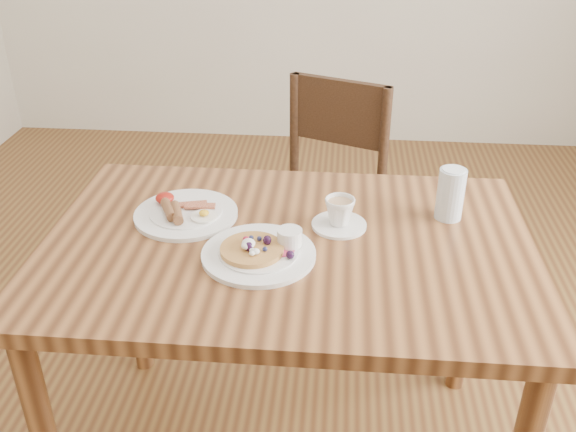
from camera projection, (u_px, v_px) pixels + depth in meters
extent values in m
cube|color=brown|center=(288.00, 248.00, 1.58)|extent=(1.20, 0.80, 0.04)
cylinder|color=brown|center=(468.00, 299.00, 2.02)|extent=(0.06, 0.06, 0.71)
cylinder|color=brown|center=(133.00, 282.00, 2.10)|extent=(0.06, 0.06, 0.71)
cube|color=#402717|center=(316.00, 209.00, 2.34)|extent=(0.55, 0.55, 0.04)
cylinder|color=#402717|center=(251.00, 274.00, 2.39)|extent=(0.04, 0.04, 0.43)
cylinder|color=#402717|center=(340.00, 300.00, 2.25)|extent=(0.04, 0.04, 0.43)
cylinder|color=#402717|center=(294.00, 230.00, 2.67)|extent=(0.04, 0.04, 0.43)
cylinder|color=#402717|center=(376.00, 251.00, 2.53)|extent=(0.04, 0.04, 0.43)
cylinder|color=#402717|center=(384.00, 146.00, 2.30)|extent=(0.04, 0.04, 0.43)
cylinder|color=#402717|center=(294.00, 129.00, 2.45)|extent=(0.04, 0.04, 0.43)
cube|color=#402717|center=(340.00, 112.00, 2.34)|extent=(0.36, 0.17, 0.24)
cylinder|color=white|center=(259.00, 254.00, 1.51)|extent=(0.27, 0.27, 0.01)
cylinder|color=white|center=(259.00, 252.00, 1.50)|extent=(0.19, 0.19, 0.01)
cylinder|color=#B22D59|center=(280.00, 249.00, 1.51)|extent=(0.07, 0.07, 0.00)
cylinder|color=#C68C47|center=(252.00, 249.00, 1.50)|extent=(0.15, 0.15, 0.01)
ellipsoid|color=white|center=(249.00, 244.00, 1.48)|extent=(0.03, 0.03, 0.02)
ellipsoid|color=white|center=(254.00, 252.00, 1.46)|extent=(0.02, 0.02, 0.01)
cylinder|color=white|center=(290.00, 237.00, 1.52)|extent=(0.06, 0.06, 0.04)
cylinder|color=#591E07|center=(290.00, 231.00, 1.51)|extent=(0.05, 0.05, 0.00)
sphere|color=black|center=(265.00, 241.00, 1.50)|extent=(0.02, 0.02, 0.02)
sphere|color=#1E234C|center=(264.00, 237.00, 1.52)|extent=(0.01, 0.01, 0.01)
sphere|color=#1E234C|center=(251.00, 235.00, 1.53)|extent=(0.01, 0.01, 0.01)
sphere|color=#B21938|center=(248.00, 241.00, 1.50)|extent=(0.02, 0.02, 0.02)
sphere|color=black|center=(249.00, 246.00, 1.48)|extent=(0.02, 0.02, 0.02)
sphere|color=#1E234C|center=(263.00, 250.00, 1.47)|extent=(0.01, 0.01, 0.01)
sphere|color=#1E234C|center=(285.00, 261.00, 1.45)|extent=(0.01, 0.01, 0.01)
sphere|color=#B21938|center=(293.00, 252.00, 1.49)|extent=(0.01, 0.01, 0.01)
sphere|color=black|center=(291.00, 242.00, 1.52)|extent=(0.02, 0.02, 0.02)
sphere|color=#1E234C|center=(283.00, 236.00, 1.55)|extent=(0.01, 0.01, 0.01)
cylinder|color=white|center=(186.00, 214.00, 1.68)|extent=(0.27, 0.27, 0.01)
cylinder|color=white|center=(186.00, 212.00, 1.67)|extent=(0.19, 0.19, 0.01)
cylinder|color=brown|center=(168.00, 209.00, 1.65)|extent=(0.06, 0.10, 0.03)
cylinder|color=brown|center=(177.00, 213.00, 1.64)|extent=(0.06, 0.10, 0.03)
cube|color=maroon|center=(192.00, 204.00, 1.69)|extent=(0.08, 0.04, 0.01)
cube|color=maroon|center=(200.00, 206.00, 1.68)|extent=(0.08, 0.03, 0.01)
cylinder|color=white|center=(204.00, 216.00, 1.64)|extent=(0.07, 0.07, 0.00)
ellipsoid|color=yellow|center=(204.00, 213.00, 1.63)|extent=(0.03, 0.03, 0.01)
ellipsoid|color=#A5190F|center=(165.00, 198.00, 1.70)|extent=(0.05, 0.05, 0.03)
cylinder|color=white|center=(339.00, 225.00, 1.63)|extent=(0.14, 0.14, 0.01)
imported|color=white|center=(340.00, 211.00, 1.61)|extent=(0.10, 0.10, 0.07)
cylinder|color=tan|center=(340.00, 203.00, 1.60)|extent=(0.07, 0.07, 0.00)
cylinder|color=silver|center=(450.00, 194.00, 1.64)|extent=(0.07, 0.07, 0.14)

